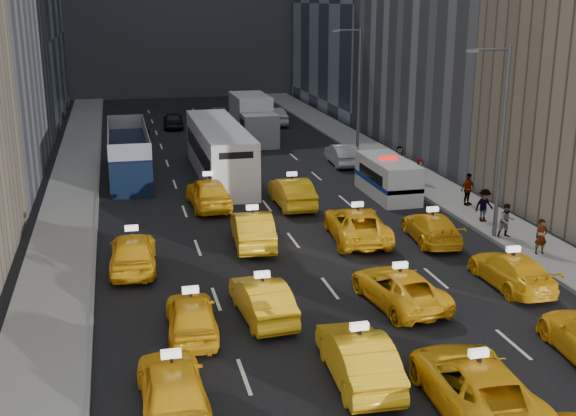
# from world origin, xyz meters

# --- Properties ---
(ground) EXTENTS (160.00, 160.00, 0.00)m
(ground) POSITION_xyz_m (0.00, 0.00, 0.00)
(ground) COLOR black
(ground) RESTS_ON ground
(sidewalk_west) EXTENTS (3.00, 90.00, 0.15)m
(sidewalk_west) POSITION_xyz_m (-10.50, 25.00, 0.07)
(sidewalk_west) COLOR gray
(sidewalk_west) RESTS_ON ground
(sidewalk_east) EXTENTS (3.00, 90.00, 0.15)m
(sidewalk_east) POSITION_xyz_m (10.50, 25.00, 0.07)
(sidewalk_east) COLOR gray
(sidewalk_east) RESTS_ON ground
(curb_west) EXTENTS (0.15, 90.00, 0.18)m
(curb_west) POSITION_xyz_m (-9.05, 25.00, 0.09)
(curb_west) COLOR slate
(curb_west) RESTS_ON ground
(curb_east) EXTENTS (0.15, 90.00, 0.18)m
(curb_east) POSITION_xyz_m (9.05, 25.00, 0.09)
(curb_east) COLOR slate
(curb_east) RESTS_ON ground
(streetlight_near) EXTENTS (2.15, 0.22, 9.00)m
(streetlight_near) POSITION_xyz_m (9.18, 12.00, 4.92)
(streetlight_near) COLOR #595B60
(streetlight_near) RESTS_ON ground
(streetlight_far) EXTENTS (2.15, 0.22, 9.00)m
(streetlight_far) POSITION_xyz_m (9.18, 32.00, 4.92)
(streetlight_far) COLOR #595B60
(streetlight_far) RESTS_ON ground
(taxi_4) EXTENTS (1.89, 4.53, 1.53)m
(taxi_4) POSITION_xyz_m (-6.72, 0.59, 0.77)
(taxi_4) COLOR yellow
(taxi_4) RESTS_ON ground
(taxi_5) EXTENTS (1.83, 4.68, 1.52)m
(taxi_5) POSITION_xyz_m (-1.22, 1.04, 0.76)
(taxi_5) COLOR yellow
(taxi_5) RESTS_ON ground
(taxi_6) EXTENTS (2.76, 5.50, 1.49)m
(taxi_6) POSITION_xyz_m (1.41, -1.24, 0.75)
(taxi_6) COLOR yellow
(taxi_6) RESTS_ON ground
(taxi_8) EXTENTS (1.82, 4.18, 1.40)m
(taxi_8) POSITION_xyz_m (-5.71, 5.22, 0.70)
(taxi_8) COLOR yellow
(taxi_8) RESTS_ON ground
(taxi_9) EXTENTS (1.80, 4.41, 1.42)m
(taxi_9) POSITION_xyz_m (-3.11, 5.99, 0.71)
(taxi_9) COLOR yellow
(taxi_9) RESTS_ON ground
(taxi_10) EXTENTS (2.72, 4.99, 1.33)m
(taxi_10) POSITION_xyz_m (2.05, 5.95, 0.66)
(taxi_10) COLOR yellow
(taxi_10) RESTS_ON ground
(taxi_11) EXTENTS (1.87, 4.59, 1.33)m
(taxi_11) POSITION_xyz_m (7.01, 6.55, 0.67)
(taxi_11) COLOR yellow
(taxi_11) RESTS_ON ground
(taxi_12) EXTENTS (2.10, 4.78, 1.60)m
(taxi_12) POSITION_xyz_m (-7.42, 11.91, 0.80)
(taxi_12) COLOR yellow
(taxi_12) RESTS_ON ground
(taxi_13) EXTENTS (2.07, 4.95, 1.59)m
(taxi_13) POSITION_xyz_m (-1.98, 13.79, 0.80)
(taxi_13) COLOR yellow
(taxi_13) RESTS_ON ground
(taxi_14) EXTENTS (3.11, 5.65, 1.50)m
(taxi_14) POSITION_xyz_m (2.95, 13.44, 0.75)
(taxi_14) COLOR yellow
(taxi_14) RESTS_ON ground
(taxi_15) EXTENTS (2.35, 4.78, 1.34)m
(taxi_15) POSITION_xyz_m (6.26, 12.38, 0.67)
(taxi_15) COLOR yellow
(taxi_15) RESTS_ON ground
(taxi_16) EXTENTS (2.22, 5.02, 1.68)m
(taxi_16) POSITION_xyz_m (-3.14, 20.41, 0.84)
(taxi_16) COLOR yellow
(taxi_16) RESTS_ON ground
(taxi_17) EXTENTS (1.72, 4.84, 1.59)m
(taxi_17) POSITION_xyz_m (1.32, 19.64, 0.80)
(taxi_17) COLOR yellow
(taxi_17) RESTS_ON ground
(nypd_van) EXTENTS (2.61, 5.64, 2.35)m
(nypd_van) POSITION_xyz_m (7.14, 20.35, 1.06)
(nypd_van) COLOR silver
(nypd_van) RESTS_ON ground
(double_decker) EXTENTS (3.75, 10.91, 3.11)m
(double_decker) POSITION_xyz_m (-7.12, 28.58, 1.54)
(double_decker) COLOR black
(double_decker) RESTS_ON ground
(city_bus) EXTENTS (3.39, 13.13, 3.36)m
(city_bus) POSITION_xyz_m (-1.54, 27.15, 1.67)
(city_bus) COLOR silver
(city_bus) RESTS_ON ground
(box_truck) EXTENTS (3.10, 7.87, 3.53)m
(box_truck) POSITION_xyz_m (2.82, 38.67, 1.74)
(box_truck) COLOR silver
(box_truck) RESTS_ON ground
(misc_car_0) EXTENTS (1.80, 4.48, 1.45)m
(misc_car_0) POSITION_xyz_m (7.09, 28.76, 0.72)
(misc_car_0) COLOR #ACAEB3
(misc_car_0) RESTS_ON ground
(misc_car_1) EXTENTS (2.51, 5.32, 1.47)m
(misc_car_1) POSITION_xyz_m (-6.48, 41.41, 0.74)
(misc_car_1) COLOR black
(misc_car_1) RESTS_ON ground
(misc_car_2) EXTENTS (2.69, 5.47, 1.53)m
(misc_car_2) POSITION_xyz_m (1.33, 47.33, 0.77)
(misc_car_2) COLOR gray
(misc_car_2) RESTS_ON ground
(misc_car_3) EXTENTS (1.92, 4.26, 1.42)m
(misc_car_3) POSITION_xyz_m (-2.87, 45.97, 0.71)
(misc_car_3) COLOR black
(misc_car_3) RESTS_ON ground
(misc_car_4) EXTENTS (2.05, 4.85, 1.56)m
(misc_car_4) POSITION_xyz_m (5.85, 45.52, 0.78)
(misc_car_4) COLOR #A7ABAF
(misc_car_4) RESTS_ON ground
(pedestrian_0) EXTENTS (0.61, 0.43, 1.58)m
(pedestrian_0) POSITION_xyz_m (10.01, 9.27, 0.94)
(pedestrian_0) COLOR gray
(pedestrian_0) RESTS_ON sidewalk_east
(pedestrian_1) EXTENTS (0.82, 0.50, 1.61)m
(pedestrian_1) POSITION_xyz_m (9.73, 11.71, 0.96)
(pedestrian_1) COLOR gray
(pedestrian_1) RESTS_ON sidewalk_east
(pedestrian_2) EXTENTS (1.14, 0.63, 1.67)m
(pedestrian_2) POSITION_xyz_m (9.91, 14.20, 0.99)
(pedestrian_2) COLOR gray
(pedestrian_2) RESTS_ON sidewalk_east
(pedestrian_3) EXTENTS (1.14, 0.86, 1.77)m
(pedestrian_3) POSITION_xyz_m (10.49, 17.13, 1.03)
(pedestrian_3) COLOR gray
(pedestrian_3) RESTS_ON sidewalk_east
(pedestrian_4) EXTENTS (0.76, 0.44, 1.52)m
(pedestrian_4) POSITION_xyz_m (9.90, 22.16, 0.91)
(pedestrian_4) COLOR gray
(pedestrian_4) RESTS_ON sidewalk_east
(pedestrian_5) EXTENTS (1.59, 0.48, 1.70)m
(pedestrian_5) POSITION_xyz_m (9.79, 25.18, 1.00)
(pedestrian_5) COLOR gray
(pedestrian_5) RESTS_ON sidewalk_east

